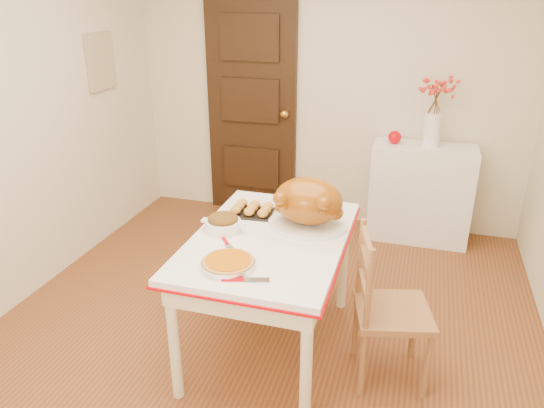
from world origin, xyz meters
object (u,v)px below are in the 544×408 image
(chair_oak, at_px, (393,308))
(turkey_platter, at_px, (308,204))
(kitchen_table, at_px, (270,293))
(pumpkin_pie, at_px, (228,262))
(sideboard, at_px, (420,193))

(chair_oak, bearing_deg, turkey_platter, 51.63)
(turkey_platter, bearing_deg, kitchen_table, -114.55)
(chair_oak, xyz_separation_m, turkey_platter, (-0.54, 0.25, 0.45))
(pumpkin_pie, bearing_deg, kitchen_table, 75.87)
(kitchen_table, xyz_separation_m, chair_oak, (0.72, -0.06, 0.07))
(chair_oak, bearing_deg, kitchen_table, 71.41)
(chair_oak, bearing_deg, sideboard, -16.77)
(chair_oak, relative_size, turkey_platter, 1.91)
(kitchen_table, height_order, chair_oak, chair_oak)
(chair_oak, relative_size, pumpkin_pie, 3.27)
(kitchen_table, height_order, turkey_platter, turkey_platter)
(sideboard, height_order, turkey_platter, turkey_platter)
(sideboard, distance_m, turkey_platter, 1.80)
(sideboard, bearing_deg, pumpkin_pie, -112.40)
(turkey_platter, height_order, pumpkin_pie, turkey_platter)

